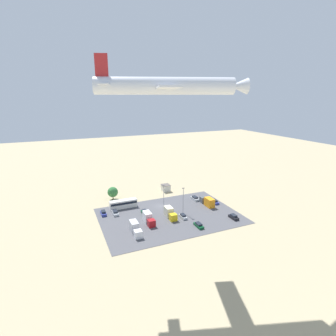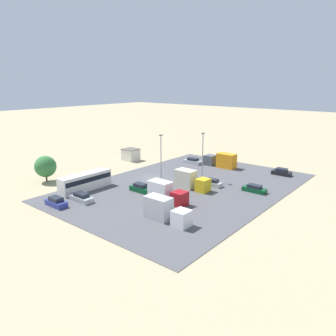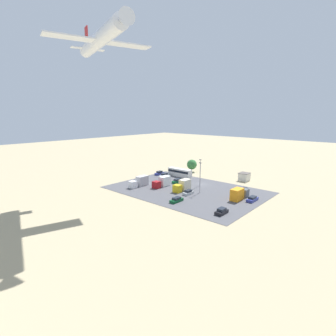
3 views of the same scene
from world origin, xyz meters
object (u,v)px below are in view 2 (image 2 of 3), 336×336
parked_car_6 (193,161)px  parked_truck_2 (222,160)px  bus (85,181)px  parked_car_7 (226,161)px  shed_building (131,155)px  parked_truck_0 (190,180)px  parked_car_0 (81,198)px  parked_car_1 (212,183)px  parked_car_5 (56,202)px  parked_car_3 (140,188)px  parked_car_4 (254,189)px  parked_truck_1 (166,193)px  parked_car_2 (281,172)px  parked_truck_3 (165,211)px

parked_car_6 → parked_truck_2: (-1.85, 7.38, 0.99)m
bus → parked_car_7: 37.76m
shed_building → bus: (23.31, 11.41, 0.28)m
bus → parked_truck_0: size_ratio=1.52×
shed_building → parked_car_0: 32.05m
parked_car_1 → parked_car_5: (26.45, -14.44, 0.06)m
parked_car_1 → parked_car_5: parked_car_5 is taller
bus → parked_car_0: bearing=-43.3°
parked_car_1 → parked_car_3: (11.90, -8.73, 0.07)m
parked_car_7 → bus: bearing=-15.8°
parked_car_0 → parked_car_4: size_ratio=1.05×
parked_truck_0 → parked_truck_1: size_ratio=0.96×
parked_car_3 → parked_car_7: (-30.33, 1.28, -0.09)m
parked_car_5 → parked_car_6: parked_car_5 is taller
shed_building → parked_car_7: (-13.00, 21.71, -0.90)m
parked_car_5 → parked_truck_0: parked_truck_0 is taller
parked_car_6 → parked_truck_0: size_ratio=0.66×
parked_car_0 → parked_truck_1: (-9.40, 11.52, 0.96)m
shed_building → parked_car_6: 17.01m
shed_building → bus: bearing=26.1°
parked_car_4 → parked_truck_2: parked_truck_2 is taller
parked_car_3 → parked_car_6: (-24.58, -5.07, -0.04)m
parked_car_1 → parked_truck_0: bearing=-30.0°
shed_building → parked_car_2: (-11.37, 37.00, -0.85)m
parked_car_5 → parked_truck_1: bearing=136.5°
parked_car_0 → parked_car_7: size_ratio=0.99×
parked_truck_0 → bus: bearing=-48.2°
parked_truck_3 → parked_truck_2: bearing=-163.4°
shed_building → parked_car_4: (3.54, 37.44, -0.90)m
parked_truck_2 → parked_truck_1: bearing=-169.9°
parked_truck_0 → parked_truck_2: size_ratio=0.88×
parked_car_0 → parked_car_7: parked_car_0 is taller
bus → parked_truck_2: parked_truck_2 is taller
parked_car_0 → parked_car_7: (-40.71, 5.64, -0.04)m
parked_car_6 → parked_truck_1: bearing=25.6°
parked_truck_1 → parked_truck_3: 8.26m
shed_building → parked_truck_2: bearing=111.8°
parked_car_1 → parked_truck_1: parked_truck_1 is taller
parked_car_2 → parked_truck_3: parked_truck_3 is taller
parked_truck_2 → parked_truck_3: bearing=-163.4°
bus → parked_car_3: (-5.98, 9.02, -1.10)m
parked_car_4 → parked_truck_0: parked_truck_0 is taller
parked_car_1 → parked_car_4: parked_car_1 is taller
parked_car_1 → parked_truck_1: bearing=-6.9°
parked_car_0 → parked_car_5: size_ratio=1.09×
parked_car_4 → parked_car_6: size_ratio=0.95×
parked_truck_1 → shed_building: bearing=-123.6°
parked_car_1 → parked_truck_2: bearing=-156.2°
parked_car_4 → parked_car_5: (28.34, -22.72, 0.08)m
parked_car_0 → parked_car_4: (-24.17, 21.36, -0.04)m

